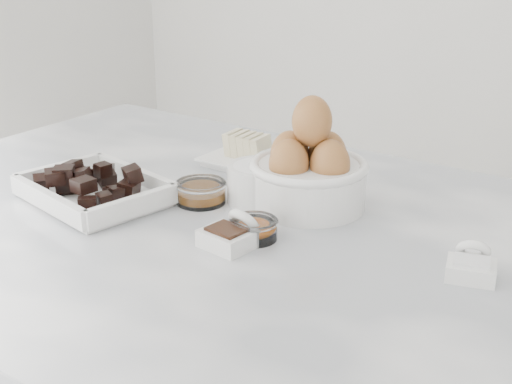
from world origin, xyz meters
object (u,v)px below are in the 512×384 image
(zest_bowl, at_px, (254,228))
(chocolate_dish, at_px, (94,186))
(vanilla_spoon, at_px, (231,234))
(butter_plate, at_px, (245,153))
(sugar_ramekin, at_px, (260,182))
(egg_bowl, at_px, (309,171))
(honey_bowl, at_px, (201,192))
(salt_spoon, at_px, (472,265))

(zest_bowl, bearing_deg, chocolate_dish, -174.61)
(vanilla_spoon, bearing_deg, butter_plate, 122.70)
(sugar_ramekin, height_order, egg_bowl, egg_bowl)
(butter_plate, height_order, honey_bowl, butter_plate)
(chocolate_dish, height_order, zest_bowl, chocolate_dish)
(vanilla_spoon, bearing_deg, salt_spoon, 18.61)
(chocolate_dish, relative_size, egg_bowl, 1.39)
(sugar_ramekin, bearing_deg, chocolate_dish, -146.20)
(zest_bowl, xyz_separation_m, salt_spoon, (0.27, 0.06, -0.00))
(butter_plate, bearing_deg, egg_bowl, -28.83)
(egg_bowl, xyz_separation_m, vanilla_spoon, (-0.01, -0.17, -0.04))
(butter_plate, distance_m, egg_bowl, 0.22)
(sugar_ramekin, height_order, zest_bowl, sugar_ramekin)
(honey_bowl, distance_m, vanilla_spoon, 0.15)
(zest_bowl, height_order, vanilla_spoon, vanilla_spoon)
(zest_bowl, bearing_deg, vanilla_spoon, -110.73)
(sugar_ramekin, bearing_deg, honey_bowl, -143.21)
(honey_bowl, bearing_deg, chocolate_dish, -147.82)
(butter_plate, distance_m, honey_bowl, 0.19)
(butter_plate, relative_size, egg_bowl, 0.74)
(sugar_ramekin, xyz_separation_m, zest_bowl, (0.07, -0.11, -0.02))
(butter_plate, distance_m, salt_spoon, 0.49)
(egg_bowl, bearing_deg, sugar_ramekin, -158.05)
(chocolate_dish, bearing_deg, zest_bowl, 5.39)
(chocolate_dish, relative_size, butter_plate, 1.87)
(sugar_ramekin, bearing_deg, butter_plate, 132.81)
(honey_bowl, bearing_deg, vanilla_spoon, -36.44)
(egg_bowl, xyz_separation_m, honey_bowl, (-0.14, -0.08, -0.04))
(butter_plate, relative_size, salt_spoon, 1.62)
(sugar_ramekin, bearing_deg, zest_bowl, -58.60)
(chocolate_dish, bearing_deg, butter_plate, 72.64)
(chocolate_dish, bearing_deg, vanilla_spoon, -1.58)
(chocolate_dish, bearing_deg, salt_spoon, 9.19)
(egg_bowl, bearing_deg, chocolate_dish, -148.88)
(egg_bowl, xyz_separation_m, salt_spoon, (0.27, -0.08, -0.04))
(egg_bowl, height_order, honey_bowl, egg_bowl)
(honey_bowl, bearing_deg, salt_spoon, 0.37)
(chocolate_dish, distance_m, honey_bowl, 0.16)
(butter_plate, bearing_deg, chocolate_dish, -107.36)
(chocolate_dish, bearing_deg, honey_bowl, 32.18)
(sugar_ramekin, xyz_separation_m, vanilla_spoon, (0.06, -0.14, -0.02))
(honey_bowl, bearing_deg, sugar_ramekin, 36.79)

